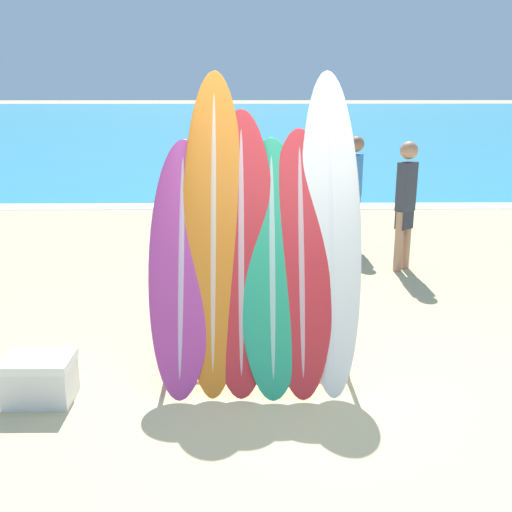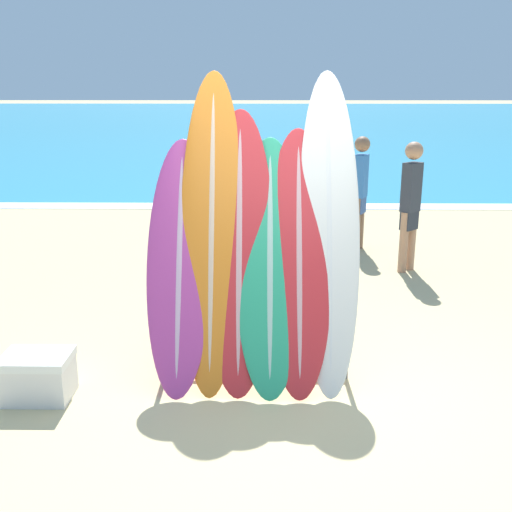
{
  "view_description": "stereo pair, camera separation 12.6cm",
  "coord_description": "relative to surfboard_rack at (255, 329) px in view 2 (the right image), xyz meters",
  "views": [
    {
      "loc": [
        -0.41,
        -4.26,
        2.38
      ],
      "look_at": [
        -0.35,
        1.07,
        0.83
      ],
      "focal_mm": 42.0,
      "sensor_mm": 36.0,
      "label": 1
    },
    {
      "loc": [
        -0.29,
        -4.26,
        2.38
      ],
      "look_at": [
        -0.35,
        1.07,
        0.83
      ],
      "focal_mm": 42.0,
      "sensor_mm": 36.0,
      "label": 2
    }
  ],
  "objects": [
    {
      "name": "ground_plane",
      "position": [
        0.35,
        -0.27,
        -0.44
      ],
      "size": [
        160.0,
        160.0,
        0.0
      ],
      "primitive_type": "plane",
      "color": "tan"
    },
    {
      "name": "ocean_water",
      "position": [
        0.35,
        36.45,
        -0.44
      ],
      "size": [
        120.0,
        60.0,
        0.01
      ],
      "color": "teal",
      "rests_on": "ground_plane"
    },
    {
      "name": "surfboard_rack",
      "position": [
        0.0,
        0.0,
        0.0
      ],
      "size": [
        1.55,
        0.04,
        0.81
      ],
      "color": "#47474C",
      "rests_on": "ground_plane"
    },
    {
      "name": "surfboard_slot_0",
      "position": [
        -0.6,
        0.05,
        0.53
      ],
      "size": [
        0.53,
        0.96,
        1.94
      ],
      "color": "#B23D8E",
      "rests_on": "ground_plane"
    },
    {
      "name": "surfboard_slot_1",
      "position": [
        -0.35,
        0.16,
        0.8
      ],
      "size": [
        0.52,
        1.13,
        2.49
      ],
      "color": "orange",
      "rests_on": "ground_plane"
    },
    {
      "name": "surfboard_slot_2",
      "position": [
        -0.13,
        0.1,
        0.65
      ],
      "size": [
        0.56,
        1.0,
        2.18
      ],
      "color": "red",
      "rests_on": "ground_plane"
    },
    {
      "name": "surfboard_slot_3",
      "position": [
        0.12,
        0.05,
        0.54
      ],
      "size": [
        0.56,
        1.0,
        1.96
      ],
      "color": "#289E70",
      "rests_on": "ground_plane"
    },
    {
      "name": "surfboard_slot_4",
      "position": [
        0.36,
        0.07,
        0.58
      ],
      "size": [
        0.54,
        1.01,
        2.03
      ],
      "color": "red",
      "rests_on": "ground_plane"
    },
    {
      "name": "surfboard_slot_5",
      "position": [
        0.6,
        0.17,
        0.8
      ],
      "size": [
        0.5,
        1.14,
        2.49
      ],
      "color": "silver",
      "rests_on": "ground_plane"
    },
    {
      "name": "person_near_water",
      "position": [
        1.46,
        4.04,
        0.46
      ],
      "size": [
        0.24,
        0.28,
        1.65
      ],
      "rotation": [
        0.0,
        0.0,
        1.11
      ],
      "color": "#846047",
      "rests_on": "ground_plane"
    },
    {
      "name": "person_mid_beach",
      "position": [
        1.94,
        3.0,
        0.47
      ],
      "size": [
        0.28,
        0.28,
        1.67
      ],
      "rotation": [
        0.0,
        0.0,
        0.74
      ],
      "color": "#A87A5B",
      "rests_on": "ground_plane"
    },
    {
      "name": "cooler_box",
      "position": [
        -1.68,
        -0.35,
        -0.26
      ],
      "size": [
        0.52,
        0.38,
        0.36
      ],
      "color": "silver",
      "rests_on": "ground_plane"
    }
  ]
}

